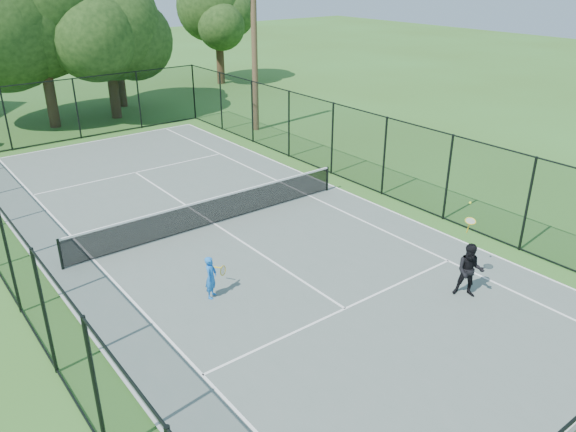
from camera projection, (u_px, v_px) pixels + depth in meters
ground at (215, 226)px, 18.80m from camera, size 120.00×120.00×0.00m
tennis_court at (215, 225)px, 18.79m from camera, size 11.00×24.00×0.06m
tennis_net at (214, 210)px, 18.56m from camera, size 10.08×0.08×0.95m
fence at (212, 184)px, 18.19m from camera, size 13.10×26.10×3.00m
tree_near_left at (35, 9)px, 27.76m from camera, size 7.45×7.45×9.72m
tree_near_mid at (106, 30)px, 30.09m from camera, size 5.92×5.92×7.75m
tree_near_right at (113, 18)px, 32.50m from camera, size 5.88×5.88×8.11m
tree_far_right at (219, 26)px, 39.54m from camera, size 4.91×4.91×6.50m
utility_pole at (255, 58)px, 28.20m from camera, size 1.40×0.30×7.26m
player_blue at (211, 277)px, 14.45m from camera, size 0.84×0.48×1.16m
player_black at (470, 270)px, 14.43m from camera, size 1.04×1.13×2.31m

